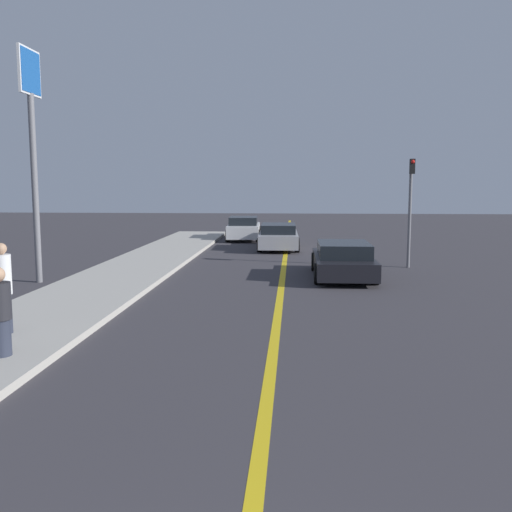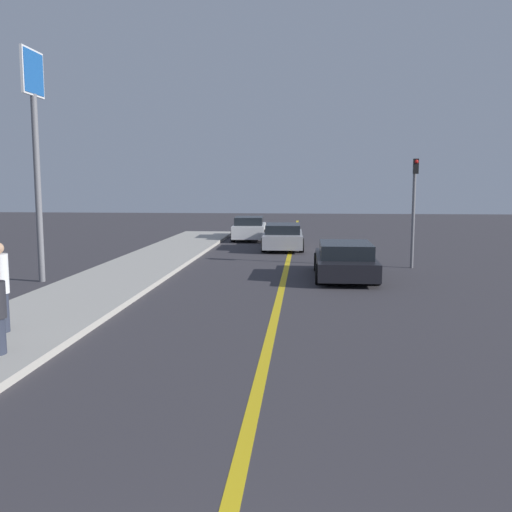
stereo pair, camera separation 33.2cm
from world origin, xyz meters
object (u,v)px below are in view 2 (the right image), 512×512
(pedestrian_mid_group, at_px, (0,287))
(roadside_sign, at_px, (35,120))
(car_near_right_lane, at_px, (345,260))
(car_far_distant, at_px, (249,229))
(traffic_light, at_px, (414,202))
(car_ahead_center, at_px, (283,237))

(pedestrian_mid_group, relative_size, roadside_sign, 0.25)
(car_near_right_lane, distance_m, car_far_distant, 13.56)
(car_near_right_lane, relative_size, traffic_light, 1.12)
(traffic_light, bearing_deg, car_ahead_center, 130.55)
(car_far_distant, distance_m, roadside_sign, 16.01)
(car_far_distant, height_order, roadside_sign, roadside_sign)
(car_far_distant, xyz_separation_m, roadside_sign, (-5.34, -14.41, 4.49))
(car_near_right_lane, bearing_deg, car_far_distant, 109.44)
(traffic_light, bearing_deg, pedestrian_mid_group, -133.07)
(car_ahead_center, distance_m, pedestrian_mid_group, 17.52)
(traffic_light, relative_size, roadside_sign, 0.56)
(car_ahead_center, distance_m, roadside_sign, 13.27)
(car_far_distant, xyz_separation_m, traffic_light, (7.16, -10.32, 1.85))
(car_far_distant, bearing_deg, car_near_right_lane, -73.00)
(car_near_right_lane, height_order, roadside_sign, roadside_sign)
(traffic_light, bearing_deg, car_far_distant, 124.76)
(car_near_right_lane, distance_m, roadside_sign, 10.95)
(car_near_right_lane, bearing_deg, car_ahead_center, 106.10)
(car_near_right_lane, relative_size, car_far_distant, 1.12)
(pedestrian_mid_group, height_order, roadside_sign, roadside_sign)
(pedestrian_mid_group, xyz_separation_m, traffic_light, (10.12, 10.83, 1.42))
(traffic_light, distance_m, roadside_sign, 13.41)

